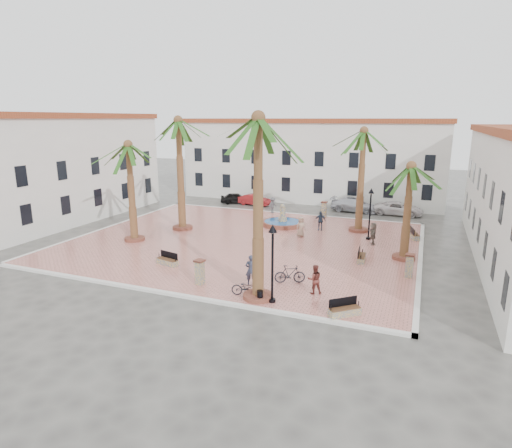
{
  "coord_description": "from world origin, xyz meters",
  "views": [
    {
      "loc": [
        12.79,
        -29.71,
        9.52
      ],
      "look_at": [
        1.0,
        0.0,
        1.6
      ],
      "focal_mm": 30.0,
      "sensor_mm": 36.0,
      "label": 1
    }
  ],
  "objects_px": {
    "palm_nw": "(179,132)",
    "car_white": "(398,209)",
    "palm_s": "(258,138)",
    "bollard_n": "(324,209)",
    "cyclist_a": "(251,270)",
    "pedestrian_north": "(273,205)",
    "palm_ne": "(363,142)",
    "pedestrian_fountain_a": "(301,227)",
    "bicycle_a": "(248,288)",
    "car_silver": "(355,205)",
    "bicycle_b": "(290,274)",
    "bench_se": "(344,311)",
    "palm_sw": "(129,156)",
    "lamppost_s": "(273,250)",
    "car_black": "(236,198)",
    "car_red": "(255,200)",
    "fountain": "(283,222)",
    "bollard_e": "(409,265)",
    "pedestrian_east": "(373,233)",
    "bench_e": "(361,258)",
    "cyclist_b": "(315,279)",
    "litter_bin": "(260,296)",
    "pedestrian_fountain_b": "(320,221)",
    "lamppost_e": "(370,205)",
    "bench_s": "(167,261)",
    "palm_e": "(410,178)",
    "bench_ne": "(414,235)",
    "bollard_se": "(200,272)"
  },
  "relations": [
    {
      "from": "palm_nw",
      "to": "car_white",
      "type": "height_order",
      "value": "palm_nw"
    },
    {
      "from": "palm_s",
      "to": "bollard_n",
      "type": "xyz_separation_m",
      "value": [
        -1.08,
        20.29,
        -7.64
      ]
    },
    {
      "from": "cyclist_a",
      "to": "pedestrian_north",
      "type": "height_order",
      "value": "cyclist_a"
    },
    {
      "from": "palm_ne",
      "to": "pedestrian_fountain_a",
      "type": "xyz_separation_m",
      "value": [
        -4.08,
        -3.59,
        -6.65
      ]
    },
    {
      "from": "bicycle_a",
      "to": "bollard_n",
      "type": "bearing_deg",
      "value": -11.45
    },
    {
      "from": "pedestrian_north",
      "to": "car_silver",
      "type": "bearing_deg",
      "value": -36.95
    },
    {
      "from": "bicycle_b",
      "to": "pedestrian_fountain_a",
      "type": "relative_size",
      "value": 1.08
    },
    {
      "from": "bench_se",
      "to": "cyclist_a",
      "type": "distance_m",
      "value": 6.16
    },
    {
      "from": "palm_sw",
      "to": "bollard_n",
      "type": "bearing_deg",
      "value": 48.04
    },
    {
      "from": "pedestrian_fountain_a",
      "to": "palm_sw",
      "type": "bearing_deg",
      "value": 162.71
    },
    {
      "from": "lamppost_s",
      "to": "cyclist_a",
      "type": "bearing_deg",
      "value": 136.73
    },
    {
      "from": "bicycle_a",
      "to": "car_silver",
      "type": "bearing_deg",
      "value": -16.93
    },
    {
      "from": "palm_sw",
      "to": "car_black",
      "type": "distance_m",
      "value": 18.44
    },
    {
      "from": "palm_s",
      "to": "car_red",
      "type": "relative_size",
      "value": 2.61
    },
    {
      "from": "palm_sw",
      "to": "car_red",
      "type": "bearing_deg",
      "value": 79.08
    },
    {
      "from": "car_silver",
      "to": "fountain",
      "type": "bearing_deg",
      "value": 155.12
    },
    {
      "from": "car_white",
      "to": "bollard_e",
      "type": "bearing_deg",
      "value": -172.43
    },
    {
      "from": "fountain",
      "to": "pedestrian_east",
      "type": "bearing_deg",
      "value": -21.04
    },
    {
      "from": "fountain",
      "to": "bench_e",
      "type": "distance_m",
      "value": 11.03
    },
    {
      "from": "car_black",
      "to": "cyclist_b",
      "type": "bearing_deg",
      "value": -169.09
    },
    {
      "from": "lamppost_s",
      "to": "litter_bin",
      "type": "bearing_deg",
      "value": -161.03
    },
    {
      "from": "litter_bin",
      "to": "pedestrian_fountain_a",
      "type": "distance_m",
      "value": 13.12
    },
    {
      "from": "pedestrian_fountain_b",
      "to": "car_silver",
      "type": "bearing_deg",
      "value": 75.74
    },
    {
      "from": "palm_s",
      "to": "lamppost_e",
      "type": "height_order",
      "value": "palm_s"
    },
    {
      "from": "bicycle_b",
      "to": "palm_ne",
      "type": "bearing_deg",
      "value": -31.38
    },
    {
      "from": "cyclist_b",
      "to": "car_black",
      "type": "distance_m",
      "value": 26.89
    },
    {
      "from": "bench_e",
      "to": "bicycle_b",
      "type": "relative_size",
      "value": 0.91
    },
    {
      "from": "lamppost_e",
      "to": "pedestrian_fountain_a",
      "type": "relative_size",
      "value": 2.46
    },
    {
      "from": "palm_s",
      "to": "car_white",
      "type": "xyz_separation_m",
      "value": [
        5.55,
        24.76,
        -7.94
      ]
    },
    {
      "from": "bicycle_a",
      "to": "pedestrian_east",
      "type": "distance_m",
      "value": 13.54
    },
    {
      "from": "pedestrian_fountain_a",
      "to": "pedestrian_east",
      "type": "relative_size",
      "value": 0.98
    },
    {
      "from": "pedestrian_fountain_b",
      "to": "litter_bin",
      "type": "bearing_deg",
      "value": -93.37
    },
    {
      "from": "bench_s",
      "to": "pedestrian_fountain_a",
      "type": "distance_m",
      "value": 11.67
    },
    {
      "from": "pedestrian_fountain_a",
      "to": "pedestrian_east",
      "type": "bearing_deg",
      "value": -43.26
    },
    {
      "from": "pedestrian_fountain_a",
      "to": "car_white",
      "type": "distance_m",
      "value": 13.89
    },
    {
      "from": "palm_sw",
      "to": "palm_e",
      "type": "height_order",
      "value": "palm_sw"
    },
    {
      "from": "bench_e",
      "to": "bollard_n",
      "type": "height_order",
      "value": "bollard_n"
    },
    {
      "from": "bench_s",
      "to": "bollard_e",
      "type": "height_order",
      "value": "bollard_e"
    },
    {
      "from": "car_white",
      "to": "bollard_n",
      "type": "bearing_deg",
      "value": 126.0
    },
    {
      "from": "palm_sw",
      "to": "car_black",
      "type": "xyz_separation_m",
      "value": [
        1.02,
        17.36,
        -6.14
      ]
    },
    {
      "from": "litter_bin",
      "to": "bench_ne",
      "type": "bearing_deg",
      "value": 66.05
    },
    {
      "from": "lamppost_s",
      "to": "bollard_e",
      "type": "xyz_separation_m",
      "value": [
        6.5,
        6.42,
        -2.09
      ]
    },
    {
      "from": "bollard_se",
      "to": "car_white",
      "type": "xyz_separation_m",
      "value": [
        9.4,
        24.15,
        -0.26
      ]
    },
    {
      "from": "palm_nw",
      "to": "pedestrian_north",
      "type": "relative_size",
      "value": 5.91
    },
    {
      "from": "bicycle_a",
      "to": "bollard_e",
      "type": "bearing_deg",
      "value": -65.16
    },
    {
      "from": "fountain",
      "to": "bollard_se",
      "type": "height_order",
      "value": "fountain"
    },
    {
      "from": "lamppost_s",
      "to": "bollard_e",
      "type": "distance_m",
      "value": 9.37
    },
    {
      "from": "bicycle_b",
      "to": "car_red",
      "type": "relative_size",
      "value": 0.48
    },
    {
      "from": "palm_nw",
      "to": "lamppost_e",
      "type": "relative_size",
      "value": 2.33
    },
    {
      "from": "palm_s",
      "to": "lamppost_e",
      "type": "xyz_separation_m",
      "value": [
        3.98,
        13.93,
        -5.66
      ]
    }
  ]
}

